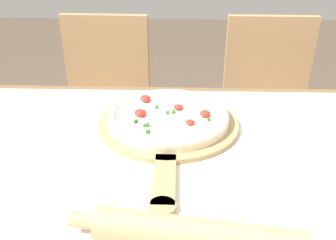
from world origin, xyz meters
name	(u,v)px	position (x,y,z in m)	size (l,w,h in m)	color
dining_table	(174,198)	(0.00, 0.00, 0.65)	(1.32, 0.80, 0.77)	brown
towel_cloth	(175,156)	(0.00, 0.00, 0.77)	(1.24, 0.72, 0.00)	silver
pizza_peel	(168,126)	(-0.02, 0.12, 0.78)	(0.36, 0.52, 0.01)	tan
pizza	(168,116)	(-0.02, 0.14, 0.80)	(0.31, 0.31, 0.04)	beige
rolling_pin	(198,236)	(0.04, -0.26, 0.80)	(0.42, 0.10, 0.05)	tan
chair_left	(106,104)	(-0.32, 0.78, 0.52)	(0.41, 0.41, 0.90)	tan
chair_right	(267,106)	(0.40, 0.78, 0.52)	(0.41, 0.41, 0.90)	tan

